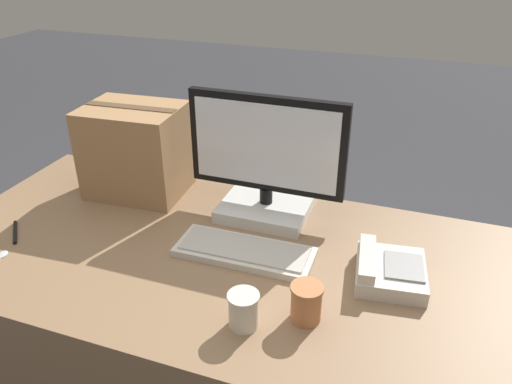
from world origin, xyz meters
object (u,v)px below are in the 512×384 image
object	(u,v)px
paper_cup_left	(244,310)
cardboard_box	(136,150)
paper_cup_right	(306,303)
pen_marker	(15,232)
desk_phone	(388,270)
monitor	(266,169)
keyboard	(245,251)

from	to	relation	value
paper_cup_left	cardboard_box	xyz separation A→B (m)	(-0.62, 0.54, 0.11)
paper_cup_right	pen_marker	distance (m)	0.99
desk_phone	paper_cup_left	xyz separation A→B (m)	(-0.32, -0.31, 0.02)
desk_phone	paper_cup_right	size ratio (longest dim) A/B	2.28
monitor	cardboard_box	size ratio (longest dim) A/B	1.48
cardboard_box	paper_cup_right	bearing A→B (deg)	-31.48
keyboard	desk_phone	size ratio (longest dim) A/B	1.79
keyboard	paper_cup_left	xyz separation A→B (m)	(0.10, -0.28, 0.04)
keyboard	paper_cup_left	bearing A→B (deg)	-70.37
desk_phone	cardboard_box	world-z (taller)	cardboard_box
monitor	paper_cup_left	world-z (taller)	monitor
paper_cup_left	desk_phone	bearing A→B (deg)	44.37
monitor	pen_marker	bearing A→B (deg)	-151.24
monitor	keyboard	bearing A→B (deg)	-85.81
monitor	keyboard	size ratio (longest dim) A/B	1.25
keyboard	cardboard_box	bearing A→B (deg)	152.78
monitor	paper_cup_left	size ratio (longest dim) A/B	5.44
monitor	paper_cup_right	distance (m)	0.55
paper_cup_left	pen_marker	bearing A→B (deg)	170.48
paper_cup_right	cardboard_box	size ratio (longest dim) A/B	0.29
paper_cup_right	paper_cup_left	bearing A→B (deg)	-151.92
paper_cup_left	pen_marker	world-z (taller)	paper_cup_left
monitor	keyboard	world-z (taller)	monitor
desk_phone	pen_marker	xyz separation A→B (m)	(-1.17, -0.17, -0.02)
keyboard	cardboard_box	distance (m)	0.60
paper_cup_left	pen_marker	distance (m)	0.86
desk_phone	keyboard	bearing A→B (deg)	176.76
monitor	cardboard_box	world-z (taller)	monitor
monitor	pen_marker	distance (m)	0.84
monitor	desk_phone	bearing A→B (deg)	-27.57
keyboard	desk_phone	distance (m)	0.42
paper_cup_left	pen_marker	size ratio (longest dim) A/B	0.90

